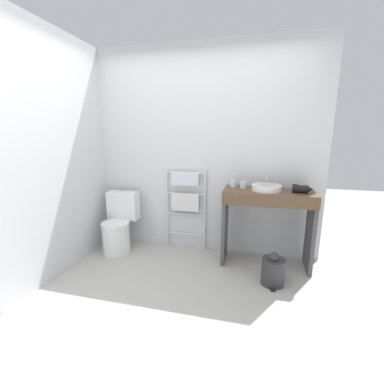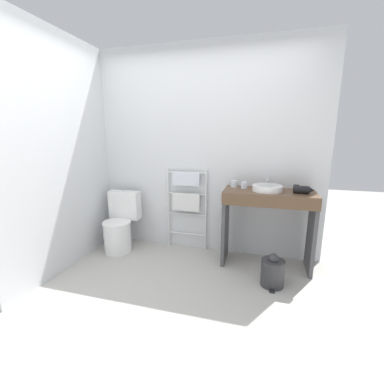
{
  "view_description": "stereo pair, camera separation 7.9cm",
  "coord_description": "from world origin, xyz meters",
  "px_view_note": "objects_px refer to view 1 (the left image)",
  "views": [
    {
      "loc": [
        0.67,
        -1.79,
        1.52
      ],
      "look_at": [
        0.0,
        0.92,
        0.88
      ],
      "focal_mm": 24.0,
      "sensor_mm": 36.0,
      "label": 1
    },
    {
      "loc": [
        0.75,
        -1.77,
        1.52
      ],
      "look_at": [
        0.0,
        0.92,
        0.88
      ],
      "focal_mm": 24.0,
      "sensor_mm": 36.0,
      "label": 2
    }
  ],
  "objects_px": {
    "toilet": "(119,227)",
    "hair_dryer": "(301,189)",
    "towel_radiator": "(185,197)",
    "sink_basin": "(267,187)",
    "cup_near_wall": "(233,184)",
    "trash_bin": "(273,271)",
    "cup_near_edge": "(243,185)"
  },
  "relations": [
    {
      "from": "toilet",
      "to": "cup_near_edge",
      "type": "xyz_separation_m",
      "value": [
        1.58,
        0.13,
        0.61
      ]
    },
    {
      "from": "towel_radiator",
      "to": "cup_near_edge",
      "type": "distance_m",
      "value": 0.79
    },
    {
      "from": "cup_near_edge",
      "to": "trash_bin",
      "type": "bearing_deg",
      "value": -53.13
    },
    {
      "from": "hair_dryer",
      "to": "trash_bin",
      "type": "xyz_separation_m",
      "value": [
        -0.26,
        -0.39,
        -0.79
      ]
    },
    {
      "from": "toilet",
      "to": "hair_dryer",
      "type": "relative_size",
      "value": 3.75
    },
    {
      "from": "hair_dryer",
      "to": "toilet",
      "type": "bearing_deg",
      "value": -178.94
    },
    {
      "from": "cup_near_edge",
      "to": "hair_dryer",
      "type": "relative_size",
      "value": 0.37
    },
    {
      "from": "cup_near_edge",
      "to": "hair_dryer",
      "type": "height_order",
      "value": "hair_dryer"
    },
    {
      "from": "towel_radiator",
      "to": "cup_near_edge",
      "type": "bearing_deg",
      "value": -10.6
    },
    {
      "from": "toilet",
      "to": "hair_dryer",
      "type": "distance_m",
      "value": 2.28
    },
    {
      "from": "towel_radiator",
      "to": "sink_basin",
      "type": "height_order",
      "value": "towel_radiator"
    },
    {
      "from": "cup_near_edge",
      "to": "trash_bin",
      "type": "height_order",
      "value": "cup_near_edge"
    },
    {
      "from": "cup_near_edge",
      "to": "sink_basin",
      "type": "bearing_deg",
      "value": -15.2
    },
    {
      "from": "sink_basin",
      "to": "towel_radiator",
      "type": "bearing_deg",
      "value": 168.19
    },
    {
      "from": "cup_near_edge",
      "to": "hair_dryer",
      "type": "bearing_deg",
      "value": -8.31
    },
    {
      "from": "towel_radiator",
      "to": "sink_basin",
      "type": "xyz_separation_m",
      "value": [
        1.0,
        -0.21,
        0.21
      ]
    },
    {
      "from": "towel_radiator",
      "to": "trash_bin",
      "type": "relative_size",
      "value": 3.09
    },
    {
      "from": "toilet",
      "to": "trash_bin",
      "type": "xyz_separation_m",
      "value": [
        1.94,
        -0.35,
        -0.18
      ]
    },
    {
      "from": "sink_basin",
      "to": "cup_near_wall",
      "type": "bearing_deg",
      "value": 163.14
    },
    {
      "from": "toilet",
      "to": "trash_bin",
      "type": "bearing_deg",
      "value": -10.13
    },
    {
      "from": "towel_radiator",
      "to": "cup_near_edge",
      "type": "relative_size",
      "value": 13.9
    },
    {
      "from": "toilet",
      "to": "trash_bin",
      "type": "relative_size",
      "value": 2.23
    },
    {
      "from": "toilet",
      "to": "towel_radiator",
      "type": "bearing_deg",
      "value": 17.81
    },
    {
      "from": "sink_basin",
      "to": "cup_near_edge",
      "type": "bearing_deg",
      "value": 164.8
    },
    {
      "from": "toilet",
      "to": "hair_dryer",
      "type": "bearing_deg",
      "value": 1.06
    },
    {
      "from": "sink_basin",
      "to": "cup_near_edge",
      "type": "xyz_separation_m",
      "value": [
        -0.26,
        0.07,
        0.0
      ]
    },
    {
      "from": "towel_radiator",
      "to": "cup_near_wall",
      "type": "height_order",
      "value": "towel_radiator"
    },
    {
      "from": "toilet",
      "to": "cup_near_edge",
      "type": "distance_m",
      "value": 1.7
    },
    {
      "from": "towel_radiator",
      "to": "hair_dryer",
      "type": "height_order",
      "value": "towel_radiator"
    },
    {
      "from": "cup_near_edge",
      "to": "toilet",
      "type": "bearing_deg",
      "value": -175.28
    },
    {
      "from": "toilet",
      "to": "cup_near_wall",
      "type": "distance_m",
      "value": 1.59
    },
    {
      "from": "sink_basin",
      "to": "hair_dryer",
      "type": "distance_m",
      "value": 0.36
    }
  ]
}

